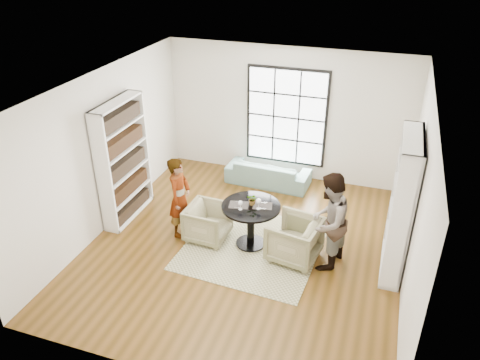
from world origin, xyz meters
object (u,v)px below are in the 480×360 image
(armchair_left, at_px, (208,223))
(person_left, at_px, (180,197))
(pedestal_table, at_px, (251,217))
(wine_glass_left, at_px, (240,203))
(sofa, at_px, (268,173))
(wine_glass_right, at_px, (259,201))
(flower_centerpiece, at_px, (253,200))
(armchair_right, at_px, (294,239))
(person_right, at_px, (328,222))

(armchair_left, height_order, person_left, person_left)
(pedestal_table, distance_m, wine_glass_left, 0.43)
(sofa, xyz_separation_m, person_left, (-1.03, -2.42, 0.51))
(pedestal_table, bearing_deg, wine_glass_right, -21.54)
(pedestal_table, height_order, person_left, person_left)
(person_left, height_order, wine_glass_right, person_left)
(armchair_left, xyz_separation_m, wine_glass_left, (0.67, -0.12, 0.62))
(armchair_left, xyz_separation_m, flower_centerpiece, (0.83, 0.10, 0.60))
(pedestal_table, relative_size, wine_glass_left, 5.99)
(person_left, height_order, wine_glass_left, person_left)
(sofa, bearing_deg, armchair_right, 117.88)
(armchair_left, xyz_separation_m, person_right, (2.19, -0.07, 0.53))
(armchair_right, distance_m, flower_centerpiece, 1.00)
(wine_glass_left, bearing_deg, person_right, 1.96)
(pedestal_table, xyz_separation_m, person_left, (-1.36, -0.06, 0.18))
(sofa, xyz_separation_m, flower_centerpiece, (0.34, -2.32, 0.67))
(person_right, xyz_separation_m, wine_glass_right, (-1.23, 0.07, 0.12))
(armchair_right, xyz_separation_m, flower_centerpiece, (-0.81, 0.17, 0.56))
(armchair_right, bearing_deg, person_right, 100.04)
(armchair_right, height_order, wine_glass_left, wine_glass_left)
(armchair_right, xyz_separation_m, person_left, (-2.19, 0.07, 0.40))
(pedestal_table, relative_size, sofa, 0.56)
(person_right, bearing_deg, flower_centerpiece, -83.57)
(pedestal_table, height_order, wine_glass_left, wine_glass_left)
(person_right, bearing_deg, person_left, -77.91)
(armchair_right, bearing_deg, armchair_left, -82.44)
(armchair_left, relative_size, wine_glass_right, 3.63)
(pedestal_table, distance_m, armchair_right, 0.87)
(pedestal_table, distance_m, wine_glass_right, 0.42)
(wine_glass_right, bearing_deg, pedestal_table, 158.46)
(person_left, xyz_separation_m, person_right, (2.74, -0.07, 0.09))
(wine_glass_left, bearing_deg, armchair_right, 3.07)
(pedestal_table, distance_m, flower_centerpiece, 0.34)
(armchair_right, relative_size, person_left, 0.54)
(armchair_left, distance_m, wine_glass_left, 0.92)
(armchair_right, distance_m, wine_glass_right, 0.91)
(sofa, distance_m, flower_centerpiece, 2.44)
(person_right, bearing_deg, sofa, -131.99)
(armchair_right, xyz_separation_m, person_right, (0.55, 0.00, 0.49))
(pedestal_table, relative_size, person_left, 0.67)
(sofa, height_order, armchair_right, armchair_right)
(person_left, bearing_deg, person_right, -91.69)
(person_right, bearing_deg, wine_glass_right, -79.60)
(sofa, distance_m, armchair_left, 2.47)
(person_left, bearing_deg, wine_glass_left, -95.97)
(armchair_left, bearing_deg, flower_centerpiece, -80.63)
(person_left, bearing_deg, flower_centerpiece, -86.06)
(armchair_left, bearing_deg, wine_glass_right, -87.68)
(sofa, xyz_separation_m, armchair_right, (1.16, -2.49, 0.11))
(armchair_right, relative_size, flower_centerpiece, 4.03)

